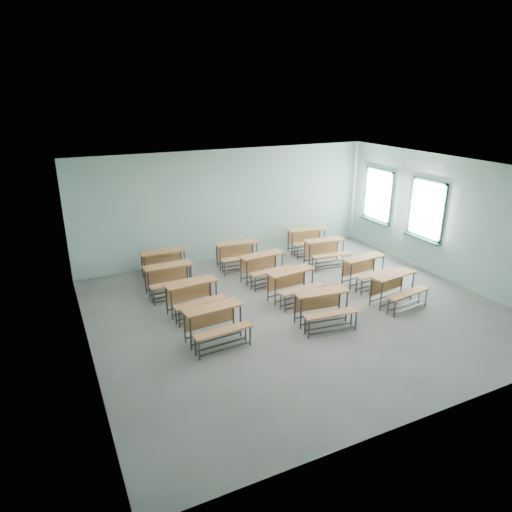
# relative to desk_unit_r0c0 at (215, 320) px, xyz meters

# --- Properties ---
(room) EXTENTS (9.04, 8.04, 3.24)m
(room) POSITION_rel_desk_unit_r0c0_xyz_m (2.28, 0.54, 1.11)
(room) COLOR gray
(room) RESTS_ON ground
(desk_unit_r0c0) EXTENTS (1.23, 0.87, 0.73)m
(desk_unit_r0c0) POSITION_rel_desk_unit_r0c0_xyz_m (0.00, 0.00, 0.00)
(desk_unit_r0c0) COLOR #BE7944
(desk_unit_r0c0) RESTS_ON ground
(desk_unit_r0c1) EXTENTS (1.26, 0.92, 0.73)m
(desk_unit_r0c1) POSITION_rel_desk_unit_r0c0_xyz_m (2.34, -0.30, 0.00)
(desk_unit_r0c1) COLOR #BE7944
(desk_unit_r0c1) RESTS_ON ground
(desk_unit_r0c2) EXTENTS (1.27, 0.94, 0.73)m
(desk_unit_r0c2) POSITION_rel_desk_unit_r0c0_xyz_m (4.41, -0.21, 0.00)
(desk_unit_r0c2) COLOR #BE7944
(desk_unit_r0c2) RESTS_ON ground
(desk_unit_r1c0) EXTENTS (1.24, 0.89, 0.73)m
(desk_unit_r1c0) POSITION_rel_desk_unit_r0c0_xyz_m (0.01, 1.38, 0.00)
(desk_unit_r1c0) COLOR #BE7944
(desk_unit_r1c0) RESTS_ON ground
(desk_unit_r1c1) EXTENTS (1.25, 0.90, 0.73)m
(desk_unit_r1c1) POSITION_rel_desk_unit_r0c0_xyz_m (2.36, 1.02, 0.00)
(desk_unit_r1c1) COLOR #BE7944
(desk_unit_r1c1) RESTS_ON ground
(desk_unit_r1c2) EXTENTS (1.23, 0.88, 0.73)m
(desk_unit_r1c2) POSITION_rel_desk_unit_r0c0_xyz_m (4.51, 1.02, 0.00)
(desk_unit_r1c2) COLOR #BE7944
(desk_unit_r1c2) RESTS_ON ground
(desk_unit_r2c0) EXTENTS (1.20, 0.82, 0.73)m
(desk_unit_r2c0) POSITION_rel_desk_unit_r0c0_xyz_m (-0.19, 2.62, 0.00)
(desk_unit_r2c0) COLOR #BE7944
(desk_unit_r2c0) RESTS_ON ground
(desk_unit_r2c1) EXTENTS (1.24, 0.90, 0.73)m
(desk_unit_r2c1) POSITION_rel_desk_unit_r0c0_xyz_m (2.24, 2.33, 0.00)
(desk_unit_r2c1) COLOR #BE7944
(desk_unit_r2c1) RESTS_ON ground
(desk_unit_r2c2) EXTENTS (1.24, 0.89, 0.73)m
(desk_unit_r2c2) POSITION_rel_desk_unit_r0c0_xyz_m (4.38, 2.67, 0.00)
(desk_unit_r2c2) COLOR #BE7944
(desk_unit_r2c2) RESTS_ON ground
(desk_unit_r3c0) EXTENTS (1.17, 0.79, 0.73)m
(desk_unit_r3c0) POSITION_rel_desk_unit_r0c0_xyz_m (-0.04, 3.69, 0.00)
(desk_unit_r3c0) COLOR #BE7944
(desk_unit_r3c0) RESTS_ON ground
(desk_unit_r3c1) EXTENTS (1.24, 0.89, 0.73)m
(desk_unit_r3c1) POSITION_rel_desk_unit_r0c0_xyz_m (2.02, 3.51, 0.00)
(desk_unit_r3c1) COLOR #BE7944
(desk_unit_r3c1) RESTS_ON ground
(desk_unit_r3c2) EXTENTS (1.27, 0.93, 0.73)m
(desk_unit_r3c2) POSITION_rel_desk_unit_r0c0_xyz_m (4.49, 3.80, 0.00)
(desk_unit_r3c2) COLOR #BE7944
(desk_unit_r3c2) RESTS_ON ground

